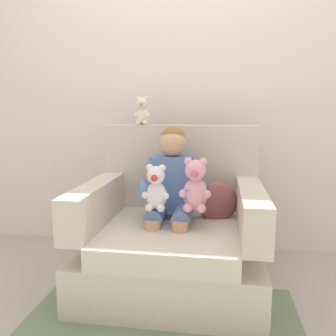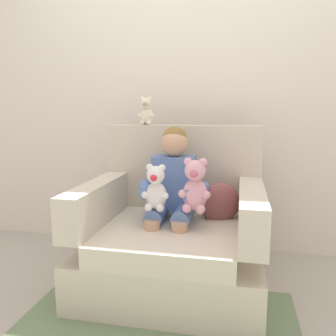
{
  "view_description": "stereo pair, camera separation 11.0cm",
  "coord_description": "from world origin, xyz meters",
  "views": [
    {
      "loc": [
        0.27,
        -1.99,
        1.08
      ],
      "look_at": [
        -0.02,
        -0.05,
        0.76
      ],
      "focal_mm": 36.99,
      "sensor_mm": 36.0,
      "label": 1
    },
    {
      "loc": [
        0.38,
        -1.97,
        1.08
      ],
      "look_at": [
        -0.02,
        -0.05,
        0.76
      ],
      "focal_mm": 36.99,
      "sensor_mm": 36.0,
      "label": 2
    }
  ],
  "objects": [
    {
      "name": "seated_child",
      "position": [
        -0.02,
        0.08,
        0.62
      ],
      "size": [
        0.45,
        0.39,
        0.82
      ],
      "rotation": [
        0.0,
        0.0,
        -0.12
      ],
      "color": "#597AB7",
      "rests_on": "armchair"
    },
    {
      "name": "armchair",
      "position": [
        0.0,
        0.05,
        0.31
      ],
      "size": [
        1.06,
        0.93,
        0.98
      ],
      "color": "beige",
      "rests_on": "ground"
    },
    {
      "name": "ground_plane",
      "position": [
        0.0,
        0.0,
        0.0
      ],
      "size": [
        8.0,
        8.0,
        0.0
      ],
      "primitive_type": "plane",
      "color": "#ADA89E"
    },
    {
      "name": "plush_white",
      "position": [
        -0.08,
        -0.08,
        0.64
      ],
      "size": [
        0.16,
        0.13,
        0.27
      ],
      "rotation": [
        0.0,
        0.0,
        -0.35
      ],
      "color": "white",
      "rests_on": "armchair"
    },
    {
      "name": "throw_pillow",
      "position": [
        0.27,
        0.17,
        0.51
      ],
      "size": [
        0.28,
        0.19,
        0.26
      ],
      "primitive_type": "ellipsoid",
      "rotation": [
        0.0,
        0.0,
        0.3
      ],
      "color": "#8C4C4C",
      "rests_on": "armchair"
    },
    {
      "name": "plush_cream_on_backrest",
      "position": [
        -0.26,
        0.39,
        1.07
      ],
      "size": [
        0.12,
        0.09,
        0.2
      ],
      "rotation": [
        0.0,
        0.0,
        -0.11
      ],
      "color": "silver",
      "rests_on": "armchair"
    },
    {
      "name": "back_wall",
      "position": [
        0.0,
        0.75,
        1.3
      ],
      "size": [
        6.0,
        0.1,
        2.6
      ],
      "primitive_type": "cube",
      "color": "silver",
      "rests_on": "ground"
    },
    {
      "name": "plush_pink",
      "position": [
        0.14,
        -0.06,
        0.66
      ],
      "size": [
        0.18,
        0.15,
        0.31
      ],
      "rotation": [
        0.0,
        0.0,
        0.16
      ],
      "color": "#EAA8BC",
      "rests_on": "armchair"
    }
  ]
}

